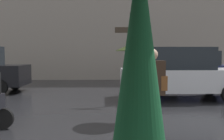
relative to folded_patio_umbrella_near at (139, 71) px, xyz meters
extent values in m
cone|color=#144C28|center=(0.00, 0.00, 0.10)|extent=(0.35, 0.35, 1.31)
cube|color=#2A241E|center=(0.54, 4.65, -1.15)|extent=(0.24, 0.15, 0.73)
cube|color=#473D33|center=(0.54, 4.65, -0.48)|extent=(0.44, 0.20, 0.59)
sphere|color=tan|center=(0.54, 4.65, -0.09)|extent=(0.20, 0.20, 0.20)
cylinder|color=black|center=(0.54, 4.65, 0.05)|extent=(0.02, 0.02, 0.30)
cone|color=#252F12|center=(0.54, 4.65, 0.30)|extent=(0.96, 0.96, 0.22)
cube|color=black|center=(0.72, 3.49, -1.10)|extent=(0.27, 0.17, 0.83)
cube|color=#332319|center=(0.72, 3.49, -0.35)|extent=(0.50, 0.22, 0.67)
sphere|color=tan|center=(0.72, 3.49, 0.10)|extent=(0.23, 0.23, 0.23)
cube|color=brown|center=(0.95, 3.49, -0.45)|extent=(0.12, 0.24, 0.28)
cylinder|color=black|center=(-2.41, 4.12, -1.28)|extent=(0.46, 0.09, 0.46)
cylinder|color=black|center=(-2.46, 4.12, -0.55)|extent=(0.06, 0.06, 0.55)
cylinder|color=black|center=(-4.37, 10.75, -1.20)|extent=(0.63, 0.18, 0.63)
cylinder|color=black|center=(-4.37, 8.92, -1.20)|extent=(0.63, 0.18, 0.63)
cube|color=silver|center=(2.60, 7.80, -0.79)|extent=(4.33, 1.84, 0.78)
cube|color=black|center=(2.38, 7.80, -0.02)|extent=(2.38, 1.69, 0.77)
cylinder|color=black|center=(4.01, 8.72, -1.18)|extent=(0.67, 0.18, 0.67)
cylinder|color=black|center=(1.19, 8.72, -1.18)|extent=(0.67, 0.18, 0.67)
cylinder|color=black|center=(1.19, 6.88, -1.18)|extent=(0.67, 0.18, 0.67)
cube|color=#1E234C|center=(4.21, 10.96, -0.79)|extent=(4.25, 1.73, 0.81)
cube|color=black|center=(3.99, 10.96, -0.05)|extent=(2.34, 1.59, 0.69)
cylinder|color=black|center=(5.59, 11.83, -1.20)|extent=(0.63, 0.18, 0.63)
cylinder|color=black|center=(2.82, 11.83, -1.20)|extent=(0.63, 0.18, 0.63)
cylinder|color=black|center=(2.82, 10.09, -1.20)|extent=(0.63, 0.18, 0.63)
cylinder|color=black|center=(0.67, 6.95, -0.03)|extent=(0.08, 0.08, 2.97)
cube|color=#33281E|center=(0.95, 6.95, 1.21)|extent=(0.56, 0.04, 0.18)
cube|color=#33281E|center=(0.41, 6.95, 0.91)|extent=(0.52, 0.04, 0.18)
camera|label=1|loc=(-0.21, -1.52, 0.09)|focal=41.70mm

